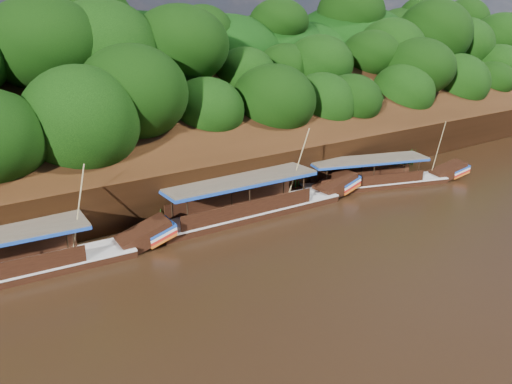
# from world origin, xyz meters

# --- Properties ---
(ground) EXTENTS (160.00, 160.00, 0.00)m
(ground) POSITION_xyz_m (0.00, 0.00, 0.00)
(ground) COLOR black
(ground) RESTS_ON ground
(riverbank) EXTENTS (120.00, 30.06, 19.40)m
(riverbank) POSITION_xyz_m (-0.01, 22.73, 1.89)
(riverbank) COLOR #311B0B
(riverbank) RESTS_ON ground
(boat_0) EXTENTS (14.04, 6.44, 5.56)m
(boat_0) POSITION_xyz_m (12.74, 6.53, 0.52)
(boat_0) COLOR black
(boat_0) RESTS_ON ground
(boat_1) EXTENTS (15.91, 3.31, 6.23)m
(boat_1) POSITION_xyz_m (1.31, 7.43, 0.62)
(boat_1) COLOR black
(boat_1) RESTS_ON ground
(boat_2) EXTENTS (16.03, 3.54, 5.81)m
(boat_2) POSITION_xyz_m (-14.00, 7.63, 0.57)
(boat_2) COLOR black
(boat_2) RESTS_ON ground
(reeds) EXTENTS (48.19, 2.19, 2.26)m
(reeds) POSITION_xyz_m (-2.18, 9.57, 0.90)
(reeds) COLOR #1B5816
(reeds) RESTS_ON ground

